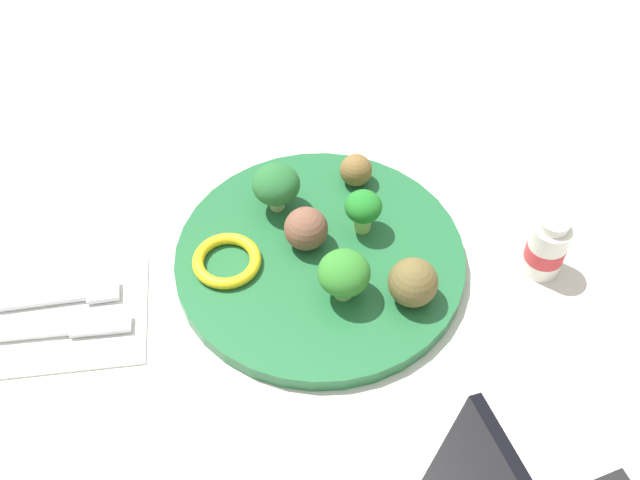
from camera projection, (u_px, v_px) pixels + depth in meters
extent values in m
plane|color=silver|center=(320.00, 264.00, 0.73)|extent=(4.00, 4.00, 0.00)
cylinder|color=#236638|center=(320.00, 258.00, 0.73)|extent=(0.28, 0.28, 0.02)
cylinder|color=#9AC467|center=(362.00, 222.00, 0.73)|extent=(0.02, 0.02, 0.02)
ellipsoid|color=#207926|center=(363.00, 207.00, 0.72)|extent=(0.04, 0.04, 0.03)
cylinder|color=#92C974|center=(343.00, 289.00, 0.68)|extent=(0.02, 0.02, 0.01)
ellipsoid|color=#32802B|center=(344.00, 273.00, 0.66)|extent=(0.05, 0.05, 0.04)
cylinder|color=#ACC281|center=(277.00, 202.00, 0.75)|extent=(0.02, 0.02, 0.01)
ellipsoid|color=#276731|center=(276.00, 184.00, 0.73)|extent=(0.05, 0.05, 0.04)
sphere|color=brown|center=(306.00, 229.00, 0.71)|extent=(0.04, 0.04, 0.04)
sphere|color=brown|center=(356.00, 170.00, 0.77)|extent=(0.03, 0.03, 0.03)
sphere|color=brown|center=(413.00, 282.00, 0.67)|extent=(0.05, 0.05, 0.05)
torus|color=yellow|center=(227.00, 264.00, 0.70)|extent=(0.09, 0.09, 0.01)
cube|color=white|center=(54.00, 317.00, 0.69)|extent=(0.17, 0.12, 0.01)
cube|color=silver|center=(38.00, 300.00, 0.69)|extent=(0.09, 0.01, 0.01)
cube|color=silver|center=(103.00, 292.00, 0.70)|extent=(0.03, 0.02, 0.01)
cube|color=white|center=(19.00, 333.00, 0.67)|extent=(0.09, 0.01, 0.01)
cube|color=silver|center=(101.00, 325.00, 0.68)|extent=(0.06, 0.02, 0.01)
cylinder|color=white|center=(546.00, 249.00, 0.71)|extent=(0.04, 0.04, 0.06)
cylinder|color=red|center=(545.00, 251.00, 0.71)|extent=(0.04, 0.04, 0.02)
cylinder|color=silver|center=(555.00, 225.00, 0.68)|extent=(0.03, 0.03, 0.01)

